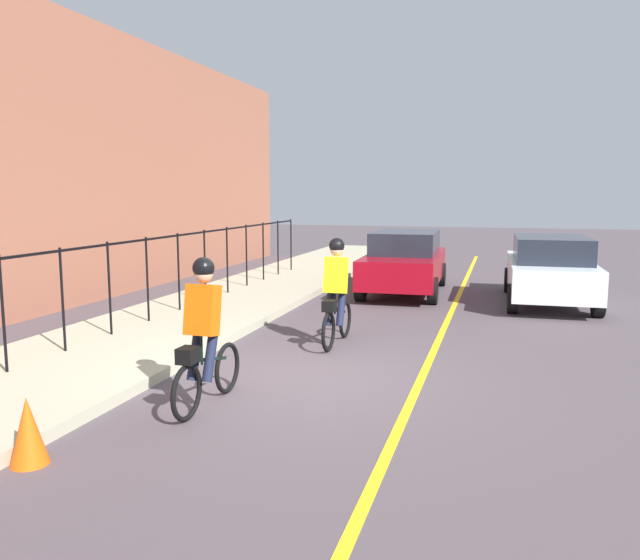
{
  "coord_description": "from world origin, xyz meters",
  "views": [
    {
      "loc": [
        -8.08,
        -2.62,
        2.57
      ],
      "look_at": [
        2.67,
        0.54,
        1.0
      ],
      "focal_mm": 35.06,
      "sensor_mm": 36.0,
      "label": 1
    }
  ],
  "objects_px": {
    "patrol_sedan": "(550,269)",
    "traffic_cone_near": "(28,431)",
    "parked_sedan_rear": "(405,261)",
    "cyclist_follow": "(204,334)",
    "cyclist_lead": "(336,292)"
  },
  "relations": [
    {
      "from": "cyclist_lead",
      "to": "cyclist_follow",
      "type": "relative_size",
      "value": 1.0
    },
    {
      "from": "patrol_sedan",
      "to": "traffic_cone_near",
      "type": "bearing_deg",
      "value": 152.2
    },
    {
      "from": "patrol_sedan",
      "to": "parked_sedan_rear",
      "type": "height_order",
      "value": "same"
    },
    {
      "from": "patrol_sedan",
      "to": "traffic_cone_near",
      "type": "relative_size",
      "value": 6.7
    },
    {
      "from": "cyclist_follow",
      "to": "patrol_sedan",
      "type": "xyz_separation_m",
      "value": [
        8.74,
        -4.43,
        -0.09
      ]
    },
    {
      "from": "patrol_sedan",
      "to": "cyclist_lead",
      "type": "bearing_deg",
      "value": 143.6
    },
    {
      "from": "cyclist_follow",
      "to": "parked_sedan_rear",
      "type": "bearing_deg",
      "value": -4.81
    },
    {
      "from": "patrol_sedan",
      "to": "parked_sedan_rear",
      "type": "relative_size",
      "value": 1.0
    },
    {
      "from": "parked_sedan_rear",
      "to": "traffic_cone_near",
      "type": "relative_size",
      "value": 6.72
    },
    {
      "from": "parked_sedan_rear",
      "to": "cyclist_lead",
      "type": "bearing_deg",
      "value": -4.08
    },
    {
      "from": "cyclist_follow",
      "to": "parked_sedan_rear",
      "type": "distance_m",
      "value": 9.46
    },
    {
      "from": "cyclist_follow",
      "to": "patrol_sedan",
      "type": "distance_m",
      "value": 9.8
    },
    {
      "from": "parked_sedan_rear",
      "to": "traffic_cone_near",
      "type": "bearing_deg",
      "value": -10.97
    },
    {
      "from": "cyclist_lead",
      "to": "cyclist_follow",
      "type": "bearing_deg",
      "value": 169.42
    },
    {
      "from": "patrol_sedan",
      "to": "traffic_cone_near",
      "type": "xyz_separation_m",
      "value": [
        -10.64,
        5.32,
        -0.49
      ]
    }
  ]
}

